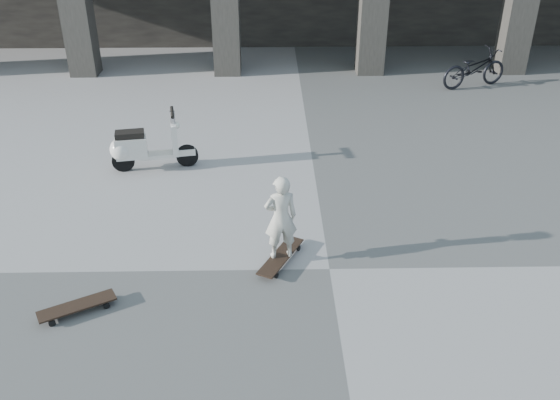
{
  "coord_description": "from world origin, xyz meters",
  "views": [
    {
      "loc": [
        -0.76,
        -6.21,
        4.48
      ],
      "look_at": [
        -0.62,
        0.67,
        0.65
      ],
      "focal_mm": 38.0,
      "sensor_mm": 36.0,
      "label": 1
    }
  ],
  "objects_px": {
    "longboard": "(281,257)",
    "scooter": "(139,148)",
    "skateboard_spare": "(77,307)",
    "child": "(281,218)",
    "bicycle": "(474,68)"
  },
  "relations": [
    {
      "from": "longboard",
      "to": "scooter",
      "type": "xyz_separation_m",
      "value": [
        -2.34,
        2.8,
        0.33
      ]
    },
    {
      "from": "longboard",
      "to": "skateboard_spare",
      "type": "relative_size",
      "value": 1.11
    },
    {
      "from": "skateboard_spare",
      "to": "child",
      "type": "distance_m",
      "value": 2.63
    },
    {
      "from": "child",
      "to": "scooter",
      "type": "xyz_separation_m",
      "value": [
        -2.34,
        2.8,
        -0.27
      ]
    },
    {
      "from": "longboard",
      "to": "child",
      "type": "xyz_separation_m",
      "value": [
        0.0,
        -0.0,
        0.6
      ]
    },
    {
      "from": "scooter",
      "to": "child",
      "type": "bearing_deg",
      "value": -60.05
    },
    {
      "from": "bicycle",
      "to": "skateboard_spare",
      "type": "bearing_deg",
      "value": 118.29
    },
    {
      "from": "longboard",
      "to": "scooter",
      "type": "distance_m",
      "value": 3.66
    },
    {
      "from": "scooter",
      "to": "bicycle",
      "type": "bearing_deg",
      "value": 21.77
    },
    {
      "from": "longboard",
      "to": "scooter",
      "type": "bearing_deg",
      "value": 66.63
    },
    {
      "from": "scooter",
      "to": "bicycle",
      "type": "height_order",
      "value": "scooter"
    },
    {
      "from": "skateboard_spare",
      "to": "child",
      "type": "height_order",
      "value": "child"
    },
    {
      "from": "skateboard_spare",
      "to": "child",
      "type": "relative_size",
      "value": 0.76
    },
    {
      "from": "longboard",
      "to": "bicycle",
      "type": "relative_size",
      "value": 0.57
    },
    {
      "from": "longboard",
      "to": "scooter",
      "type": "relative_size",
      "value": 0.67
    }
  ]
}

